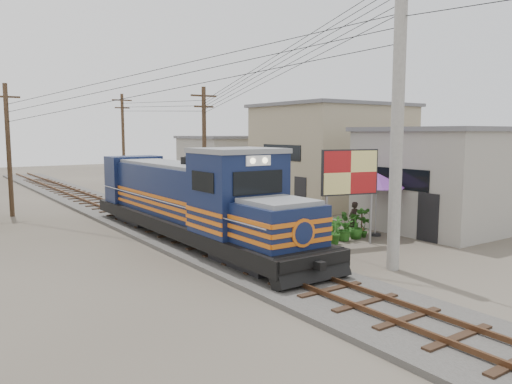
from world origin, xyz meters
TOP-DOWN VIEW (x-y plane):
  - ground at (0.00, 0.00)m, footprint 120.00×120.00m
  - ballast at (0.00, 10.00)m, footprint 3.60×70.00m
  - track at (0.00, 10.00)m, footprint 1.15×70.00m
  - locomotive at (0.00, 6.89)m, footprint 2.80×15.21m
  - utility_pole_main at (3.50, -0.50)m, footprint 0.40×0.40m
  - wooden_pole_mid at (4.50, 14.00)m, footprint 1.60×0.24m
  - wooden_pole_far at (4.80, 28.00)m, footprint 1.60×0.24m
  - wooden_pole_left at (-5.00, 18.00)m, footprint 1.60×0.24m
  - power_lines at (-0.14, 8.49)m, footprint 9.65×19.00m
  - shophouse_front at (11.50, 3.00)m, footprint 7.35×6.30m
  - shophouse_mid at (12.50, 12.00)m, footprint 8.40×7.35m
  - shophouse_back at (11.00, 22.00)m, footprint 6.30×6.30m
  - billboard at (4.83, 2.84)m, footprint 2.42×0.71m
  - market_umbrella at (7.13, 3.53)m, footprint 2.86×2.86m
  - vendor at (6.22, 3.95)m, footprint 0.61×0.47m
  - plant_nursery at (5.11, 4.26)m, footprint 3.31×3.15m

SIDE VIEW (x-z plane):
  - ground at x=0.00m, z-range 0.00..0.00m
  - ballast at x=0.00m, z-range 0.00..0.16m
  - track at x=0.00m, z-range 0.20..0.32m
  - plant_nursery at x=5.11m, z-range -0.07..1.01m
  - vendor at x=6.22m, z-range 0.00..1.51m
  - locomotive at x=0.00m, z-range -0.22..3.55m
  - shophouse_back at x=11.00m, z-range 0.01..4.21m
  - shophouse_front at x=11.50m, z-range 0.01..4.71m
  - market_umbrella at x=7.13m, z-range 1.04..3.79m
  - billboard at x=4.83m, z-range 0.91..4.72m
  - shophouse_mid at x=12.50m, z-range 0.01..6.21m
  - wooden_pole_mid at x=4.50m, z-range 0.18..7.18m
  - wooden_pole_left at x=-5.00m, z-range 0.18..7.18m
  - wooden_pole_far at x=4.80m, z-range 0.18..7.68m
  - utility_pole_main at x=3.50m, z-range 0.00..10.00m
  - power_lines at x=-0.14m, z-range 5.91..9.21m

